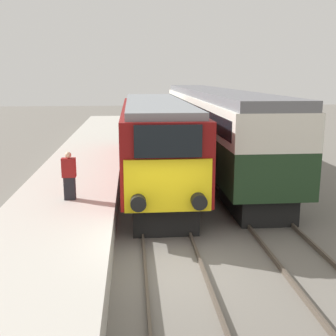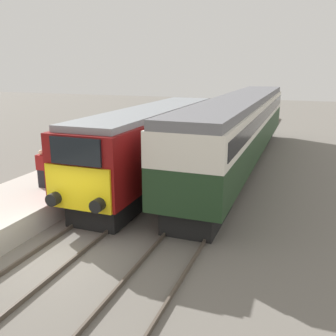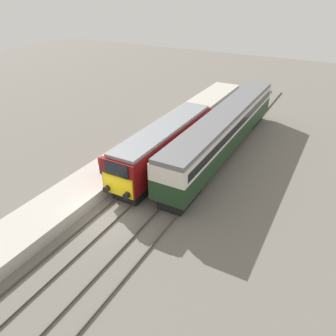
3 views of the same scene
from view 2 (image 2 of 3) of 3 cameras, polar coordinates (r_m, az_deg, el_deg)
ground_plane at (r=12.29m, az=-17.33°, el=-13.09°), size 120.00×120.00×0.00m
platform_left at (r=20.04m, az=-11.14°, el=-0.28°), size 3.50×50.00×0.85m
rails_near_track at (r=16.11m, az=-6.53°, el=-5.28°), size 1.51×60.00×0.14m
rails_far_track at (r=14.96m, az=5.26°, el=-6.89°), size 1.50×60.00×0.14m
locomotive at (r=18.32m, az=-2.26°, el=3.94°), size 2.70×13.51×3.78m
passenger_carriage at (r=22.09m, az=11.06°, el=6.63°), size 2.75×21.79×4.07m
person_on_platform at (r=16.14m, az=-18.59°, el=-0.15°), size 0.44×0.26×1.57m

